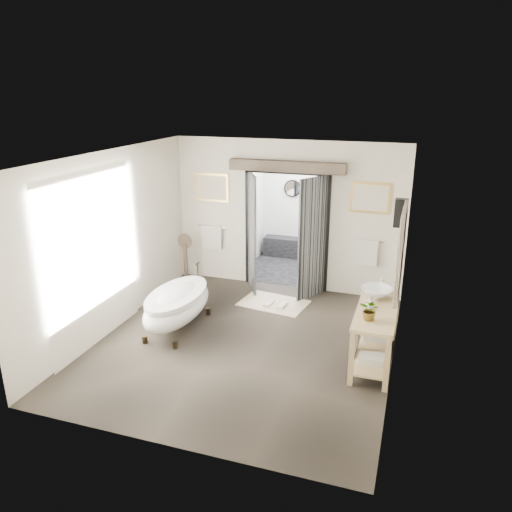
{
  "coord_description": "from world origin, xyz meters",
  "views": [
    {
      "loc": [
        2.37,
        -6.56,
        3.82
      ],
      "look_at": [
        0.0,
        0.6,
        1.25
      ],
      "focal_mm": 35.0,
      "sensor_mm": 36.0,
      "label": 1
    }
  ],
  "objects_px": {
    "clawfoot_tub": "(177,305)",
    "vanity": "(373,330)",
    "rug": "(274,303)",
    "basin": "(377,293)"
  },
  "relations": [
    {
      "from": "rug",
      "to": "basin",
      "type": "bearing_deg",
      "value": -31.05
    },
    {
      "from": "vanity",
      "to": "rug",
      "type": "distance_m",
      "value": 2.5
    },
    {
      "from": "vanity",
      "to": "basin",
      "type": "bearing_deg",
      "value": 93.1
    },
    {
      "from": "rug",
      "to": "basin",
      "type": "xyz_separation_m",
      "value": [
        1.92,
        -1.15,
        0.92
      ]
    },
    {
      "from": "clawfoot_tub",
      "to": "basin",
      "type": "bearing_deg",
      "value": 5.41
    },
    {
      "from": "clawfoot_tub",
      "to": "rug",
      "type": "height_order",
      "value": "clawfoot_tub"
    },
    {
      "from": "clawfoot_tub",
      "to": "vanity",
      "type": "bearing_deg",
      "value": -1.02
    },
    {
      "from": "clawfoot_tub",
      "to": "vanity",
      "type": "distance_m",
      "value": 3.16
    },
    {
      "from": "basin",
      "to": "clawfoot_tub",
      "type": "bearing_deg",
      "value": 176.75
    },
    {
      "from": "rug",
      "to": "basin",
      "type": "distance_m",
      "value": 2.42
    }
  ]
}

